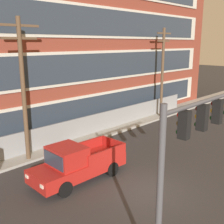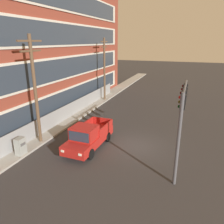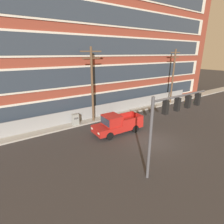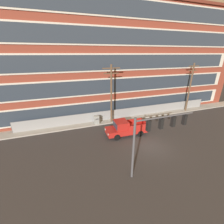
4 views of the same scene
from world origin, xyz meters
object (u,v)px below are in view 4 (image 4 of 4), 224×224
Objects in this scene: utility_pole_midblock at (190,86)px; utility_pole_near_corner at (111,92)px; electrical_cabinet at (97,120)px; traffic_signal_mast at (156,131)px; pickup_truck_red at (125,128)px.

utility_pole_near_corner is at bearing -179.83° from utility_pole_midblock.
utility_pole_midblock is 5.93× the size of electrical_cabinet.
utility_pole_near_corner reaches higher than electrical_cabinet.
traffic_signal_mast reaches higher than pickup_truck_red.
pickup_truck_red is 0.62× the size of utility_pole_near_corner.
utility_pole_midblock is (14.60, 0.04, -0.12)m from utility_pole_near_corner.
pickup_truck_red is at bearing -83.37° from utility_pole_near_corner.
electrical_cabinet is (-2.84, 4.15, -0.24)m from pickup_truck_red.
utility_pole_midblock is at bearing 0.17° from utility_pole_near_corner.
traffic_signal_mast is at bearing -89.76° from utility_pole_near_corner.
traffic_signal_mast is 3.88× the size of electrical_cabinet.
traffic_signal_mast is 18.29m from utility_pole_midblock.
pickup_truck_red is at bearing -55.63° from electrical_cabinet.
utility_pole_midblock reaches higher than traffic_signal_mast.
utility_pole_near_corner is at bearing 96.63° from pickup_truck_red.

